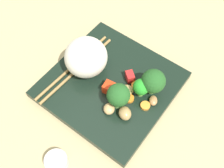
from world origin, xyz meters
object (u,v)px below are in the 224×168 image
(chopstick_pair, at_px, (75,68))
(broccoli_floret_2, at_px, (118,95))
(sauce_cup, at_px, (57,162))
(square_plate, at_px, (111,84))
(rice_mound, at_px, (87,56))
(carrot_slice_1, at_px, (129,98))

(chopstick_pair, bearing_deg, broccoli_floret_2, 86.43)
(broccoli_floret_2, bearing_deg, sauce_cup, 80.32)
(square_plate, xyz_separation_m, broccoli_floret_2, (-0.05, 0.04, 0.05))
(square_plate, xyz_separation_m, rice_mound, (0.07, -0.00, 0.05))
(sauce_cup, bearing_deg, carrot_slice_1, -102.06)
(carrot_slice_1, bearing_deg, broccoli_floret_2, 62.98)
(broccoli_floret_2, bearing_deg, rice_mound, -19.52)
(broccoli_floret_2, bearing_deg, chopstick_pair, -8.45)
(chopstick_pair, height_order, sauce_cup, same)
(broccoli_floret_2, height_order, sauce_cup, broccoli_floret_2)
(broccoli_floret_2, height_order, chopstick_pair, broccoli_floret_2)
(rice_mound, xyz_separation_m, chopstick_pair, (0.02, 0.02, -0.04))
(broccoli_floret_2, relative_size, sauce_cup, 1.49)
(carrot_slice_1, bearing_deg, rice_mound, -6.86)
(rice_mound, xyz_separation_m, sauce_cup, (-0.08, 0.21, -0.05))
(rice_mound, xyz_separation_m, carrot_slice_1, (-0.13, 0.02, -0.04))
(rice_mound, distance_m, chopstick_pair, 0.05)
(broccoli_floret_2, xyz_separation_m, carrot_slice_1, (-0.01, -0.03, -0.04))
(square_plate, distance_m, carrot_slice_1, 0.06)
(rice_mound, distance_m, sauce_cup, 0.23)
(chopstick_pair, xyz_separation_m, sauce_cup, (-0.11, 0.19, -0.01))
(square_plate, distance_m, sauce_cup, 0.21)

